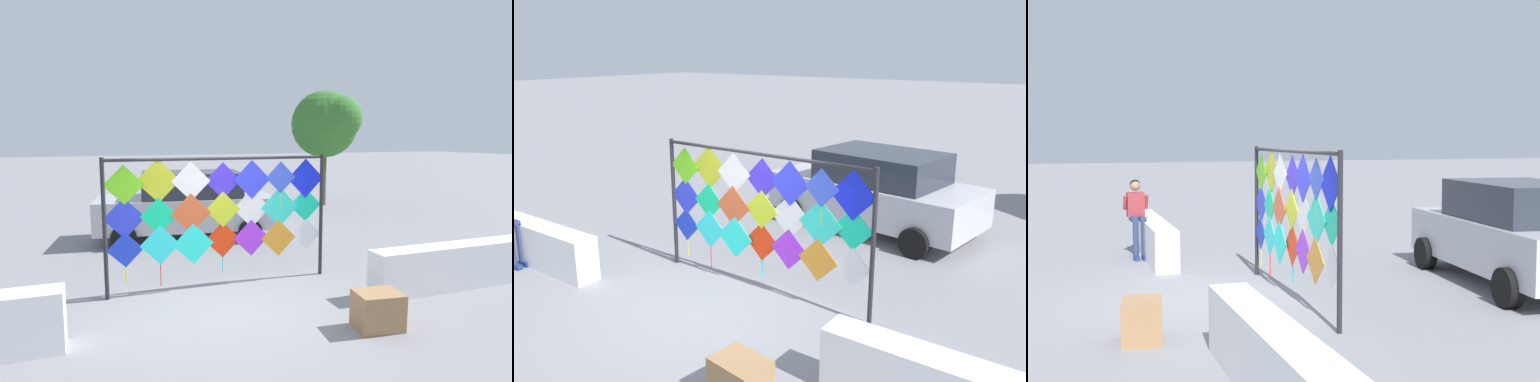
% 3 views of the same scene
% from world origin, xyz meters
% --- Properties ---
extents(ground, '(120.00, 120.00, 0.00)m').
position_xyz_m(ground, '(0.00, 0.00, 0.00)').
color(ground, gray).
extents(plaza_ledge_left, '(4.19, 0.46, 0.79)m').
position_xyz_m(plaza_ledge_left, '(-4.45, -0.54, 0.40)').
color(plaza_ledge_left, white).
rests_on(plaza_ledge_left, ground).
extents(kite_display_rack, '(4.06, 0.10, 2.36)m').
position_xyz_m(kite_display_rack, '(0.18, 1.00, 1.46)').
color(kite_display_rack, '#232328').
rests_on(kite_display_rack, ground).
extents(parked_car, '(4.77, 2.63, 1.77)m').
position_xyz_m(parked_car, '(0.36, 5.03, 0.90)').
color(parked_car, '#B7B7BC').
rests_on(parked_car, ground).
extents(cardboard_box_large, '(0.69, 0.57, 0.53)m').
position_xyz_m(cardboard_box_large, '(1.73, -1.47, 0.26)').
color(cardboard_box_large, '#9E754C').
rests_on(cardboard_box_large, ground).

